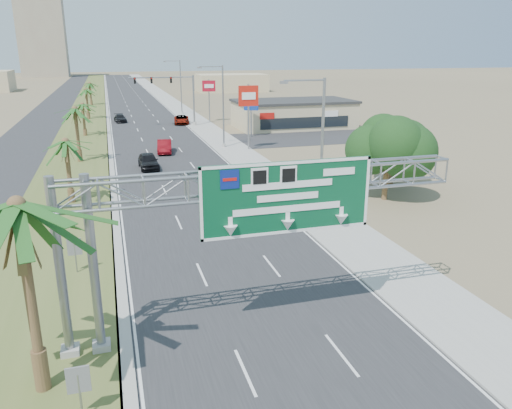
{
  "coord_description": "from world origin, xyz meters",
  "views": [
    {
      "loc": [
        -6.17,
        -8.64,
        11.67
      ],
      "look_at": [
        0.66,
        14.56,
        4.2
      ],
      "focal_mm": 35.0,
      "sensor_mm": 36.0,
      "label": 1
    }
  ],
  "objects": [
    {
      "name": "pole_sign_red_near",
      "position": [
        10.07,
        49.7,
        6.14
      ],
      "size": [
        2.4,
        0.35,
        7.92
      ],
      "color": "gray",
      "rests_on": "ground"
    },
    {
      "name": "signal_mast",
      "position": [
        5.17,
        71.97,
        4.85
      ],
      "size": [
        10.28,
        0.71,
        8.0
      ],
      "color": "gray",
      "rests_on": "ground"
    },
    {
      "name": "car_left_lane",
      "position": [
        -2.58,
        42.82,
        0.8
      ],
      "size": [
        2.01,
        4.72,
        1.59
      ],
      "primitive_type": "imported",
      "rotation": [
        0.0,
        0.0,
        0.03
      ],
      "color": "black",
      "rests_on": "ground"
    },
    {
      "name": "palm_row_c",
      "position": [
        -9.5,
        48.0,
        5.66
      ],
      "size": [
        3.99,
        3.99,
        6.75
      ],
      "color": "brown",
      "rests_on": "ground"
    },
    {
      "name": "palm_row_d",
      "position": [
        -9.5,
        66.0,
        4.42
      ],
      "size": [
        3.99,
        3.99,
        5.45
      ],
      "color": "brown",
      "rests_on": "ground"
    },
    {
      "name": "oak_near",
      "position": [
        15.0,
        26.0,
        4.53
      ],
      "size": [
        4.5,
        4.5,
        6.8
      ],
      "color": "brown",
      "rests_on": "ground"
    },
    {
      "name": "tower_distant",
      "position": [
        -32.0,
        250.0,
        17.5
      ],
      "size": [
        20.0,
        16.0,
        35.0
      ],
      "primitive_type": "cube",
      "color": "gray",
      "rests_on": "ground"
    },
    {
      "name": "palm_row_e",
      "position": [
        -9.5,
        85.0,
        5.09
      ],
      "size": [
        3.99,
        3.99,
        6.15
      ],
      "color": "brown",
      "rests_on": "ground"
    },
    {
      "name": "car_right_lane",
      "position": [
        5.47,
        74.58,
        0.71
      ],
      "size": [
        3.01,
        5.4,
        1.43
      ],
      "primitive_type": "imported",
      "rotation": [
        0.0,
        0.0,
        -0.13
      ],
      "color": "gray",
      "rests_on": "ground"
    },
    {
      "name": "opposing_road",
      "position": [
        -17.0,
        110.0,
        0.01
      ],
      "size": [
        8.0,
        300.0,
        0.02
      ],
      "primitive_type": "cube",
      "color": "#28282B",
      "rests_on": "ground"
    },
    {
      "name": "oak_far",
      "position": [
        18.0,
        30.0,
        3.82
      ],
      "size": [
        3.5,
        3.5,
        5.6
      ],
      "color": "brown",
      "rests_on": "ground"
    },
    {
      "name": "palm_near",
      "position": [
        -9.2,
        8.0,
        6.93
      ],
      "size": [
        5.7,
        5.7,
        8.35
      ],
      "color": "brown",
      "rests_on": "ground"
    },
    {
      "name": "median_signback_a",
      "position": [
        -7.8,
        6.0,
        1.45
      ],
      "size": [
        0.75,
        0.08,
        2.08
      ],
      "color": "gray",
      "rests_on": "ground"
    },
    {
      "name": "car_far",
      "position": [
        -4.24,
        79.81,
        0.64
      ],
      "size": [
        2.17,
        4.53,
        1.27
      ],
      "primitive_type": "imported",
      "rotation": [
        0.0,
        0.0,
        0.09
      ],
      "color": "black",
      "rests_on": "ground"
    },
    {
      "name": "store_building",
      "position": [
        22.0,
        66.0,
        2.0
      ],
      "size": [
        18.0,
        10.0,
        4.0
      ],
      "primitive_type": "cube",
      "color": "tan",
      "rests_on": "ground"
    },
    {
      "name": "sign_gantry",
      "position": [
        -1.06,
        9.93,
        6.06
      ],
      "size": [
        16.75,
        1.24,
        7.5
      ],
      "color": "gray",
      "rests_on": "ground"
    },
    {
      "name": "median_grass",
      "position": [
        -10.0,
        110.0,
        0.06
      ],
      "size": [
        7.0,
        300.0,
        0.12
      ],
      "primitive_type": "cube",
      "color": "#53602A",
      "rests_on": "ground"
    },
    {
      "name": "pole_sign_blue",
      "position": [
        13.0,
        58.84,
        5.01
      ],
      "size": [
        1.99,
        0.94,
        6.94
      ],
      "color": "gray",
      "rests_on": "ground"
    },
    {
      "name": "median_signback_b",
      "position": [
        -8.5,
        18.0,
        1.45
      ],
      "size": [
        0.75,
        0.08,
        2.08
      ],
      "color": "gray",
      "rests_on": "ground"
    },
    {
      "name": "sidewalk_right",
      "position": [
        8.5,
        110.0,
        0.05
      ],
      "size": [
        4.0,
        300.0,
        0.1
      ],
      "primitive_type": "cube",
      "color": "#9E9B93",
      "rests_on": "ground"
    },
    {
      "name": "streetlight_near",
      "position": [
        7.3,
        22.0,
        4.69
      ],
      "size": [
        3.27,
        0.44,
        10.0
      ],
      "color": "gray",
      "rests_on": "ground"
    },
    {
      "name": "palm_row_f",
      "position": [
        -9.5,
        110.0,
        4.71
      ],
      "size": [
        3.99,
        3.99,
        5.75
      ],
      "color": "brown",
      "rests_on": "ground"
    },
    {
      "name": "palm_row_b",
      "position": [
        -9.5,
        32.0,
        4.9
      ],
      "size": [
        3.99,
        3.99,
        5.95
      ],
      "color": "brown",
      "rests_on": "ground"
    },
    {
      "name": "pole_sign_red_far",
      "position": [
        10.43,
        75.67,
        5.55
      ],
      "size": [
        2.22,
        0.61,
        7.12
      ],
      "color": "gray",
      "rests_on": "ground"
    },
    {
      "name": "streetlight_far",
      "position": [
        7.3,
        88.0,
        4.69
      ],
      "size": [
        3.27,
        0.44,
        10.0
      ],
      "color": "gray",
      "rests_on": "ground"
    },
    {
      "name": "car_mid_lane",
      "position": [
        -0.04,
        50.73,
        0.77
      ],
      "size": [
        2.17,
        4.83,
        1.54
      ],
      "primitive_type": "imported",
      "rotation": [
        0.0,
        0.0,
        -0.12
      ],
      "color": "#68090F",
      "rests_on": "ground"
    },
    {
      "name": "building_distant_right",
      "position": [
        30.0,
        140.0,
        2.5
      ],
      "size": [
        20.0,
        12.0,
        5.0
      ],
      "primitive_type": "cube",
      "color": "tan",
      "rests_on": "ground"
    },
    {
      "name": "road",
      "position": [
        0.0,
        110.0,
        0.01
      ],
      "size": [
        12.0,
        300.0,
        0.02
      ],
      "primitive_type": "cube",
      "color": "#28282B",
      "rests_on": "ground"
    },
    {
      "name": "streetlight_mid",
      "position": [
        7.3,
        52.0,
        4.69
      ],
      "size": [
        3.27,
        0.44,
        10.0
      ],
      "color": "gray",
      "rests_on": "ground"
    }
  ]
}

